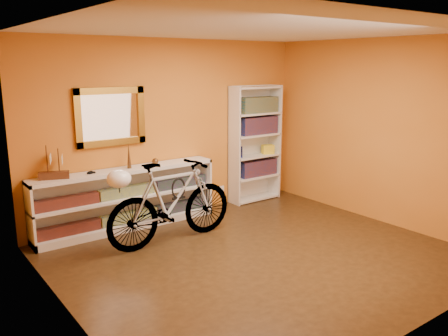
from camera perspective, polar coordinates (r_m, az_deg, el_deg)
floor at (r=5.67m, az=4.28°, el=-10.73°), size 4.50×4.00×0.01m
ceiling at (r=5.22m, az=4.78°, el=16.60°), size 4.50×4.00×0.01m
back_wall at (r=6.91m, az=-6.47°, el=4.75°), size 4.50×0.01×2.60m
left_wall at (r=4.20m, az=-19.43°, el=-1.06°), size 0.01×4.00×2.60m
right_wall at (r=6.96m, az=18.73°, el=4.22°), size 0.01×4.00×2.60m
gilt_mirror at (r=6.42m, az=-13.73°, el=6.12°), size 0.98×0.06×0.78m
wall_socket at (r=7.59m, az=-0.31°, el=-2.55°), size 0.09×0.02×0.09m
console_unit at (r=6.55m, az=-11.75°, el=-3.71°), size 2.60×0.35×0.85m
cd_row_lower at (r=6.61m, az=-11.58°, el=-5.87°), size 2.50×0.13×0.14m
cd_row_upper at (r=6.51m, az=-11.72°, el=-2.82°), size 2.50×0.13×0.14m
model_ship at (r=6.08m, az=-20.24°, el=0.68°), size 0.38×0.25×0.43m
toy_car at (r=6.27m, az=-15.96°, el=-0.66°), size 0.00×0.00×0.00m
bronze_ornament at (r=6.43m, az=-11.59°, el=1.47°), size 0.06×0.06×0.34m
decorative_orb at (r=6.63m, az=-8.43°, el=0.81°), size 0.09×0.09×0.09m
bookcase at (r=7.67m, az=3.83°, el=2.95°), size 0.90×0.30×1.90m
book_row_a at (r=7.78m, az=4.06°, el=0.05°), size 0.70×0.22×0.26m
book_row_b at (r=7.66m, az=4.15°, el=5.24°), size 0.70×0.22×0.28m
book_row_c at (r=7.62m, az=4.19°, el=7.74°), size 0.70×0.22×0.25m
travel_mug at (r=7.47m, az=1.98°, el=1.98°), size 0.08×0.08×0.18m
red_tin at (r=7.49m, az=2.57°, el=7.43°), size 0.15×0.15×0.19m
yellow_bag at (r=7.83m, az=5.40°, el=2.30°), size 0.23×0.19×0.15m
bicycle at (r=5.93m, az=-6.45°, el=-4.15°), size 0.50×1.82×1.07m
helmet at (r=5.52m, az=-12.76°, el=-1.30°), size 0.29×0.27×0.22m
u_lock at (r=5.94m, az=-5.60°, el=-2.49°), size 0.20×0.02×0.20m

